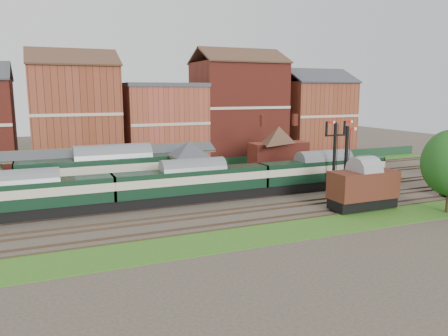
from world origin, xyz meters
name	(u,v)px	position (x,y,z in m)	size (l,w,h in m)	color
ground	(226,199)	(0.00, 0.00, 0.00)	(160.00, 160.00, 0.00)	#473D33
grass_back	(181,173)	(0.00, 16.00, 0.03)	(90.00, 4.50, 0.06)	#2D6619
grass_front	(284,231)	(0.00, -12.00, 0.03)	(90.00, 5.00, 0.06)	#2D6619
fence	(177,166)	(0.00, 18.00, 0.75)	(90.00, 0.12, 1.50)	#193823
platform	(157,181)	(-5.00, 9.75, 0.50)	(55.00, 3.40, 1.00)	#2D2D2D
signal_box	(189,167)	(-3.00, 3.25, 3.19)	(5.40, 5.40, 6.00)	#5D7351
brick_hut	(254,179)	(5.00, 3.25, 1.20)	(3.20, 2.64, 2.94)	brown
station_building	(279,146)	(12.00, 9.75, 3.96)	(8.10, 8.10, 5.90)	maroon
canopy	(106,151)	(-11.00, 9.75, 4.58)	(26.00, 3.89, 4.08)	#4C4E31
semaphore_bracket	(335,153)	(12.04, -2.50, 4.63)	(3.60, 0.25, 8.18)	black
semaphore_siding	(346,165)	(10.02, -7.00, 4.16)	(1.23, 0.25, 8.00)	black
town_backdrop	(162,120)	(-0.18, 25.00, 7.00)	(69.00, 10.00, 16.00)	maroon
dmu_train	(193,182)	(-3.70, 0.00, 2.19)	(48.42, 2.55, 3.72)	black
platform_railcar	(113,171)	(-10.70, 6.50, 2.66)	(19.88, 3.13, 4.58)	black
goods_van_a	(363,187)	(10.60, -9.00, 2.27)	(6.62, 2.87, 4.01)	black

